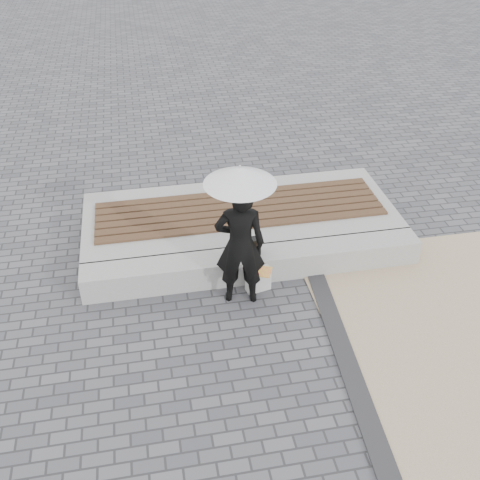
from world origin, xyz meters
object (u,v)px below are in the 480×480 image
object	(u,v)px
handbag	(247,247)
canvas_tote	(258,279)
seating_ledge	(255,264)
parasol	(240,176)
woman	(240,245)

from	to	relation	value
handbag	canvas_tote	world-z (taller)	handbag
seating_ledge	parasol	xyz separation A→B (m)	(-0.31, -0.47, 1.76)
woman	canvas_tote	world-z (taller)	woman
woman	parasol	size ratio (longest dim) A/B	1.57
woman	parasol	distance (m)	1.04
parasol	handbag	world-z (taller)	parasol
woman	canvas_tote	distance (m)	0.80
canvas_tote	handbag	bearing A→B (deg)	93.87
woman	canvas_tote	xyz separation A→B (m)	(0.29, 0.13, -0.74)
woman	canvas_tote	bearing A→B (deg)	-145.60
seating_ledge	canvas_tote	size ratio (longest dim) A/B	13.58
woman	handbag	xyz separation A→B (m)	(0.20, 0.47, -0.39)
seating_ledge	handbag	bearing A→B (deg)	-176.46
woman	handbag	bearing A→B (deg)	-103.31
seating_ledge	canvas_tote	distance (m)	0.34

